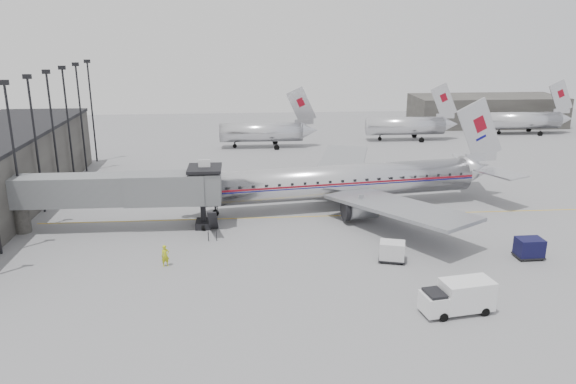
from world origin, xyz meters
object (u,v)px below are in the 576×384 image
object	(u,v)px
baggage_cart_white	(392,251)
baggage_cart_navy	(529,248)
service_van	(458,296)
ramp_worker	(165,256)
airliner	(347,181)

from	to	relation	value
baggage_cart_white	baggage_cart_navy	bearing A→B (deg)	14.76
service_van	ramp_worker	xyz separation A→B (m)	(-22.40, 10.01, -0.33)
airliner	baggage_cart_navy	world-z (taller)	airliner
baggage_cart_white	ramp_worker	bearing A→B (deg)	-165.30
airliner	baggage_cart_navy	bearing A→B (deg)	-57.27
baggage_cart_white	service_van	bearing A→B (deg)	-59.66
ramp_worker	service_van	bearing A→B (deg)	-48.68
service_van	baggage_cart_white	world-z (taller)	service_van
airliner	baggage_cart_white	size ratio (longest dim) A/B	14.23
baggage_cart_navy	service_van	bearing A→B (deg)	-139.01
airliner	baggage_cart_navy	distance (m)	21.14
airliner	baggage_cart_navy	xyz separation A→B (m)	(13.76, -15.92, -2.07)
baggage_cart_navy	ramp_worker	distance (m)	32.53
service_van	airliner	bearing A→B (deg)	89.17
ramp_worker	baggage_cart_navy	bearing A→B (deg)	-26.03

